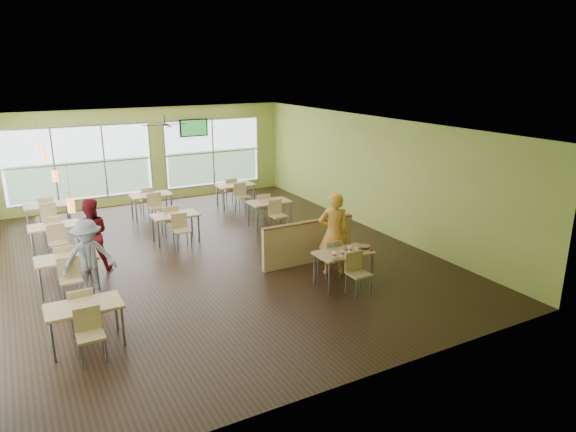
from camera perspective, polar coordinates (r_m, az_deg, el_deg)
The scene contains 20 objects.
room at distance 12.39m, azimuth -9.37°, elevation 2.45°, with size 12.00×12.04×3.20m.
window_bays at distance 14.83m, azimuth -23.13°, elevation 3.15°, with size 9.24×10.24×2.38m.
main_table at distance 10.99m, azimuth 6.18°, elevation -4.56°, with size 1.22×1.52×0.87m.
half_wall_divider at distance 12.16m, azimuth 2.28°, elevation -2.90°, with size 2.40×0.14×1.04m.
dining_tables at distance 13.96m, azimuth -15.62°, elevation -0.48°, with size 6.92×8.72×0.87m.
pendant_lights at distance 12.25m, azimuth -24.94°, elevation 5.06°, with size 0.11×7.31×0.86m.
ceiling_fan at distance 14.99m, azimuth -13.54°, elevation 9.87°, with size 1.25×1.25×0.29m.
tv_backwall at distance 18.32m, azimuth -10.44°, elevation 9.61°, with size 1.00×0.07×0.60m.
man_plaid at distance 11.47m, azimuth 5.10°, elevation -1.94°, with size 0.69×0.45×1.89m, color orange.
patron_maroon at distance 12.46m, azimuth -21.05°, elevation -1.98°, with size 0.83×0.64×1.70m, color maroon.
patron_grey at distance 11.12m, azimuth -21.27°, elevation -4.39°, with size 1.05×0.60×1.62m, color slate.
cup_blue at distance 10.58m, azimuth 5.18°, elevation -4.27°, with size 0.10×0.10×0.35m.
cup_yellow at distance 10.70m, azimuth 6.09°, elevation -4.09°, with size 0.09×0.09×0.32m.
cup_red_near at distance 10.95m, azimuth 6.90°, elevation -3.63°, with size 0.09×0.09×0.33m.
cup_red_far at distance 10.90m, azimuth 7.68°, elevation -3.77°, with size 0.09×0.09×0.32m.
food_basket at distance 11.19m, azimuth 8.44°, elevation -3.40°, with size 0.27×0.27×0.06m.
ketchup_cup at distance 11.07m, azimuth 9.26°, elevation -3.79°, with size 0.06×0.06×0.03m, color #970000.
wrapper_left at distance 10.49m, azimuth 5.31°, elevation -4.75°, with size 0.17×0.16×0.04m, color #A67650.
wrapper_mid at distance 11.09m, azimuth 6.22°, elevation -3.58°, with size 0.18×0.16×0.05m, color #A67650.
wrapper_right at distance 10.87m, azimuth 7.95°, elevation -4.09°, with size 0.16×0.14×0.04m, color #A67650.
Camera 1 is at (-3.93, -11.37, 4.56)m, focal length 32.00 mm.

